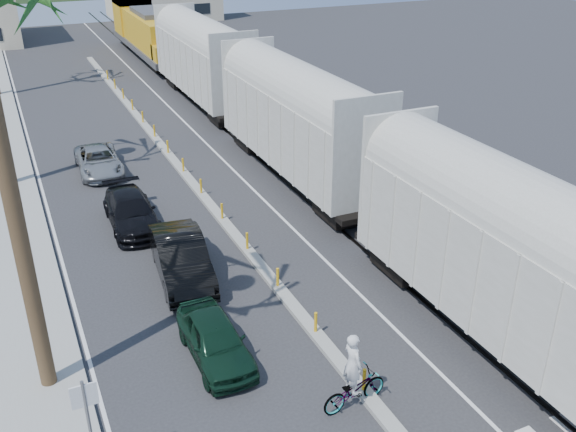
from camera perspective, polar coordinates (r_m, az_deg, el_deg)
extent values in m
cube|color=gray|center=(37.03, -24.22, 4.14)|extent=(3.00, 90.00, 0.15)
cube|color=black|center=(41.65, -6.64, 8.48)|extent=(0.12, 100.00, 0.06)
cube|color=black|center=(42.09, -4.76, 8.75)|extent=(0.12, 100.00, 0.06)
cube|color=gray|center=(33.26, -9.26, 3.83)|extent=(0.45, 60.00, 0.15)
cylinder|color=gold|center=(18.53, 6.78, -14.23)|extent=(0.10, 0.10, 0.70)
cylinder|color=gold|center=(20.59, 2.47, -9.39)|extent=(0.10, 0.10, 0.70)
cylinder|color=gold|center=(22.85, -0.92, -5.44)|extent=(0.10, 0.10, 0.70)
cylinder|color=gold|center=(25.27, -3.66, -2.21)|extent=(0.10, 0.10, 0.70)
cylinder|color=gold|center=(27.81, -5.89, 0.45)|extent=(0.10, 0.10, 0.70)
cylinder|color=gold|center=(30.43, -7.75, 2.66)|extent=(0.10, 0.10, 0.70)
cylinder|color=gold|center=(33.11, -9.31, 4.52)|extent=(0.10, 0.10, 0.70)
cylinder|color=gold|center=(35.84, -10.65, 6.09)|extent=(0.10, 0.10, 0.70)
cylinder|color=gold|center=(38.61, -11.80, 7.43)|extent=(0.10, 0.10, 0.70)
cylinder|color=gold|center=(41.42, -12.80, 8.59)|extent=(0.10, 0.10, 0.70)
cylinder|color=gold|center=(44.25, -13.68, 9.60)|extent=(0.10, 0.10, 0.70)
cylinder|color=gold|center=(47.10, -14.46, 10.49)|extent=(0.10, 0.10, 0.70)
cylinder|color=gold|center=(49.97, -15.15, 11.27)|extent=(0.10, 0.10, 0.70)
cylinder|color=gold|center=(52.85, -15.77, 11.97)|extent=(0.10, 0.10, 0.70)
cube|color=silver|center=(37.05, -21.61, 4.52)|extent=(0.12, 90.00, 0.01)
cube|color=silver|center=(38.44, -7.74, 6.88)|extent=(0.12, 90.00, 0.01)
cube|color=#B1AFA2|center=(19.97, 19.57, -4.78)|extent=(3.00, 12.88, 3.40)
cylinder|color=#B1AFA2|center=(19.20, 20.31, -0.41)|extent=(2.90, 12.58, 2.90)
cube|color=black|center=(21.12, 18.68, -9.93)|extent=(2.60, 12.88, 1.00)
cube|color=#B1AFA2|center=(31.33, 0.83, 7.89)|extent=(3.00, 12.88, 3.40)
cylinder|color=#B1AFA2|center=(30.84, 0.85, 10.90)|extent=(2.90, 12.58, 2.90)
cube|color=black|center=(32.08, 0.80, 4.15)|extent=(2.60, 12.88, 1.00)
cube|color=#B1AFA2|center=(44.88, -7.59, 13.23)|extent=(3.00, 12.88, 3.40)
cylinder|color=#B1AFA2|center=(44.54, -7.72, 15.36)|extent=(2.90, 12.58, 2.90)
cube|color=black|center=(45.40, -7.43, 10.52)|extent=(2.60, 12.88, 1.00)
cube|color=#4C4C4F|center=(60.38, -12.25, 14.53)|extent=(3.00, 17.00, 0.50)
cube|color=orange|center=(59.15, -12.16, 15.84)|extent=(2.70, 12.24, 2.60)
cube|color=orange|center=(65.65, -13.63, 16.93)|extent=(3.00, 3.74, 3.20)
cube|color=black|center=(60.50, -12.20, 13.98)|extent=(2.60, 13.60, 0.90)
cylinder|color=brown|center=(17.34, -23.15, 0.28)|extent=(0.44, 0.44, 11.00)
cube|color=silver|center=(15.43, -17.67, -14.98)|extent=(0.60, 0.04, 0.60)
imported|color=black|center=(19.68, -6.49, -10.84)|extent=(1.62, 3.95, 1.34)
imported|color=black|center=(23.71, -9.47, -3.69)|extent=(2.68, 5.30, 1.64)
imported|color=black|center=(27.98, -13.77, 0.38)|extent=(2.17, 4.82, 1.37)
imported|color=#989A9C|center=(34.25, -16.48, 4.74)|extent=(2.33, 4.64, 1.26)
imported|color=#9EA0A5|center=(18.13, 5.91, -15.13)|extent=(1.15, 2.16, 1.05)
imported|color=silver|center=(17.49, 5.76, -12.90)|extent=(0.77, 0.59, 1.83)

